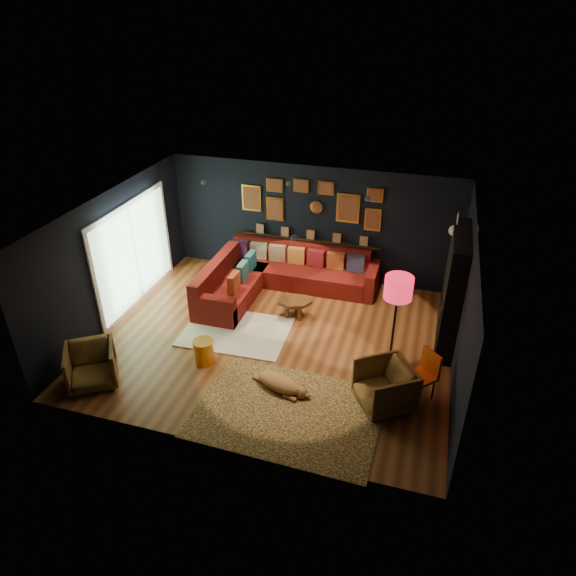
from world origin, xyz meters
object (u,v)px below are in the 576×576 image
(sectional, at_px, (273,277))
(orange_chair, at_px, (425,371))
(gold_stool, at_px, (204,352))
(pouf, at_px, (221,308))
(dog, at_px, (279,380))
(floor_lamp, at_px, (398,291))
(coffee_table, at_px, (295,303))
(armchair_right, at_px, (385,384))
(armchair_left, at_px, (91,364))

(sectional, height_order, orange_chair, sectional)
(sectional, xyz_separation_m, gold_stool, (-0.38, -2.81, -0.09))
(pouf, height_order, dog, dog)
(floor_lamp, bearing_deg, orange_chair, -50.44)
(coffee_table, distance_m, armchair_right, 2.95)
(armchair_right, relative_size, dog, 0.75)
(dog, bearing_deg, orange_chair, 30.12)
(coffee_table, relative_size, gold_stool, 1.87)
(armchair_right, bearing_deg, dog, -119.23)
(gold_stool, xyz_separation_m, floor_lamp, (3.18, 0.95, 1.24))
(sectional, bearing_deg, coffee_table, -49.78)
(armchair_right, bearing_deg, orange_chair, 90.55)
(pouf, xyz_separation_m, gold_stool, (0.30, -1.48, 0.04))
(coffee_table, xyz_separation_m, orange_chair, (2.65, -1.70, 0.19))
(gold_stool, height_order, dog, gold_stool)
(orange_chair, bearing_deg, pouf, -153.70)
(armchair_left, bearing_deg, coffee_table, 13.82)
(armchair_left, height_order, dog, armchair_left)
(armchair_left, relative_size, gold_stool, 1.74)
(armchair_left, height_order, gold_stool, armchair_left)
(coffee_table, bearing_deg, orange_chair, -32.68)
(sectional, height_order, floor_lamp, floor_lamp)
(orange_chair, relative_size, dog, 0.77)
(sectional, xyz_separation_m, orange_chair, (3.41, -2.60, 0.18))
(gold_stool, xyz_separation_m, dog, (1.50, -0.32, -0.04))
(sectional, relative_size, dog, 3.08)
(pouf, bearing_deg, armchair_right, -25.34)
(sectional, relative_size, armchair_left, 4.31)
(armchair_left, bearing_deg, gold_stool, 0.17)
(pouf, bearing_deg, sectional, 62.75)
(sectional, height_order, pouf, sectional)
(coffee_table, relative_size, armchair_right, 1.03)
(floor_lamp, xyz_separation_m, dog, (-1.68, -1.27, -1.28))
(gold_stool, relative_size, orange_chair, 0.54)
(gold_stool, bearing_deg, floor_lamp, 16.62)
(pouf, bearing_deg, orange_chair, -17.20)
(coffee_table, bearing_deg, dog, -80.82)
(sectional, bearing_deg, armchair_right, -46.63)
(sectional, height_order, coffee_table, sectional)
(armchair_right, xyz_separation_m, dog, (-1.71, -0.13, -0.22))
(sectional, xyz_separation_m, armchair_left, (-1.94, -3.86, 0.07))
(armchair_right, bearing_deg, floor_lamp, 147.81)
(armchair_left, relative_size, orange_chair, 0.93)
(armchair_right, bearing_deg, pouf, -149.03)
(pouf, distance_m, gold_stool, 1.51)
(armchair_left, bearing_deg, dog, -20.47)
(coffee_table, height_order, armchair_left, armchair_left)
(floor_lamp, bearing_deg, coffee_table, 154.79)
(armchair_left, relative_size, floor_lamp, 0.46)
(orange_chair, bearing_deg, dog, -123.49)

